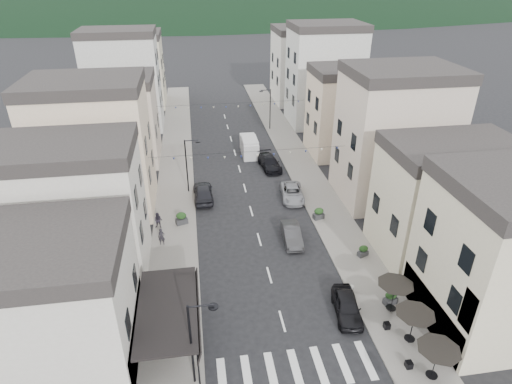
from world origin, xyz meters
TOP-DOWN VIEW (x-y plane):
  - sidewalk_left at (-7.50, 32.00)m, footprint 4.00×76.00m
  - sidewalk_right at (7.50, 32.00)m, footprint 4.00×76.00m
  - boutique_building at (-15.50, 5.00)m, footprint 12.00×8.00m
  - bistro_building at (14.50, 4.00)m, footprint 10.00×8.00m
  - boutique_awning at (-7.25, 5.00)m, footprint 3.77×7.50m
  - buildings_row_left at (-14.50, 37.75)m, footprint 10.20×54.16m
  - buildings_row_right at (14.50, 36.59)m, footprint 10.20×54.16m
  - cafe_terrace at (7.70, 2.80)m, footprint 2.50×8.10m
  - streetlamp_left_near at (-5.82, 2.00)m, footprint 1.70×0.56m
  - streetlamp_left_far at (-5.82, 26.00)m, footprint 1.70×0.56m
  - streetlamp_right_far at (5.82, 44.00)m, footprint 1.70×0.56m
  - bollards at (0.00, 5.50)m, footprint 11.66×10.26m
  - bunting_near at (0.00, 22.00)m, footprint 19.00×0.28m
  - bunting_far at (0.00, 38.00)m, footprint 19.00×0.28m
  - parked_car_a at (4.60, 6.00)m, footprint 2.23×4.41m
  - parked_car_b at (2.80, 15.33)m, footprint 1.69×4.29m
  - parked_car_c at (4.60, 22.91)m, footprint 2.72×5.02m
  - parked_car_d at (3.61, 30.64)m, footprint 2.57×5.20m
  - parked_car_e at (-4.60, 24.17)m, footprint 2.05×4.91m
  - delivery_van at (1.80, 35.23)m, footprint 1.98×4.88m
  - pedestrian_a at (-8.52, 16.40)m, footprint 0.58×0.39m
  - pedestrian_b at (-8.92, 19.15)m, footprint 0.88×0.75m
  - planter_la at (-6.90, 6.40)m, footprint 1.18×0.84m
  - planter_lb at (-6.83, 19.55)m, footprint 1.22×0.91m
  - planter_ra at (8.02, 6.41)m, footprint 1.08×0.78m
  - planter_rb at (8.20, 12.17)m, footprint 1.01×0.77m
  - planter_rc at (6.17, 18.46)m, footprint 1.14×0.82m

SIDE VIEW (x-z plane):
  - sidewalk_left at x=-7.50m, z-range 0.00..0.12m
  - sidewalk_right at x=7.50m, z-range 0.00..0.12m
  - bollards at x=0.00m, z-range 0.12..0.72m
  - planter_rb at x=8.20m, z-range 0.11..1.11m
  - planter_ra at x=8.02m, z-range 0.10..1.20m
  - parked_car_c at x=4.60m, z-range 0.00..1.34m
  - planter_rc at x=6.17m, z-range 0.10..1.25m
  - parked_car_b at x=2.80m, z-range 0.00..1.39m
  - planter_la at x=-6.90m, z-range 0.10..1.29m
  - planter_lb at x=-6.83m, z-range 0.10..1.32m
  - parked_car_a at x=4.60m, z-range 0.00..1.44m
  - parked_car_d at x=3.61m, z-range 0.00..1.45m
  - parked_car_e at x=-4.60m, z-range 0.00..1.66m
  - pedestrian_b at x=-8.92m, z-range 0.12..1.69m
  - pedestrian_a at x=-8.52m, z-range 0.12..1.69m
  - delivery_van at x=1.80m, z-range -0.02..2.31m
  - cafe_terrace at x=7.70m, z-range 1.09..3.62m
  - boutique_awning at x=-7.25m, z-range 1.48..4.75m
  - streetlamp_left_near at x=-5.82m, z-range 0.70..6.70m
  - streetlamp_left_far at x=-5.82m, z-range 0.70..6.70m
  - streetlamp_right_far at x=5.82m, z-range 0.70..6.70m
  - boutique_building at x=-15.50m, z-range 0.00..8.00m
  - bistro_building at x=14.50m, z-range 0.00..10.00m
  - bunting_near at x=0.00m, z-range 5.34..5.96m
  - bunting_far at x=0.00m, z-range 5.34..5.96m
  - buildings_row_left at x=-14.50m, z-range -0.88..13.12m
  - buildings_row_right at x=14.50m, z-range -0.93..13.57m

